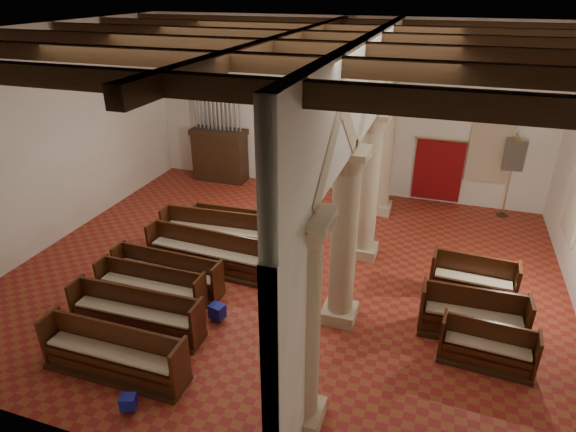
{
  "coord_description": "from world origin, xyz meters",
  "views": [
    {
      "loc": [
        3.48,
        -10.32,
        6.97
      ],
      "look_at": [
        -0.1,
        0.5,
        1.4
      ],
      "focal_mm": 30.0,
      "sensor_mm": 36.0,
      "label": 1
    }
  ],
  "objects_px": {
    "pipe_organ": "(219,146)",
    "processional_banner": "(507,192)",
    "lectern": "(299,175)",
    "aisle_pew_0": "(486,352)",
    "nave_pew_0": "(115,359)"
  },
  "relations": [
    {
      "from": "nave_pew_0",
      "to": "aisle_pew_0",
      "type": "relative_size",
      "value": 1.61
    },
    {
      "from": "processional_banner",
      "to": "aisle_pew_0",
      "type": "height_order",
      "value": "processional_banner"
    },
    {
      "from": "pipe_organ",
      "to": "processional_banner",
      "type": "height_order",
      "value": "pipe_organ"
    },
    {
      "from": "aisle_pew_0",
      "to": "processional_banner",
      "type": "bearing_deg",
      "value": 87.13
    },
    {
      "from": "aisle_pew_0",
      "to": "nave_pew_0",
      "type": "bearing_deg",
      "value": -156.3
    },
    {
      "from": "pipe_organ",
      "to": "processional_banner",
      "type": "xyz_separation_m",
      "value": [
        10.22,
        -0.01,
        -0.53
      ]
    },
    {
      "from": "aisle_pew_0",
      "to": "pipe_organ",
      "type": "bearing_deg",
      "value": 144.68
    },
    {
      "from": "lectern",
      "to": "aisle_pew_0",
      "type": "distance_m",
      "value": 9.76
    },
    {
      "from": "pipe_organ",
      "to": "nave_pew_0",
      "type": "xyz_separation_m",
      "value": [
        2.53,
        -10.07,
        -1.02
      ]
    },
    {
      "from": "pipe_organ",
      "to": "lectern",
      "type": "xyz_separation_m",
      "value": [
        3.17,
        -0.01,
        -0.81
      ]
    },
    {
      "from": "processional_banner",
      "to": "nave_pew_0",
      "type": "distance_m",
      "value": 12.68
    },
    {
      "from": "pipe_organ",
      "to": "nave_pew_0",
      "type": "distance_m",
      "value": 10.43
    },
    {
      "from": "processional_banner",
      "to": "aisle_pew_0",
      "type": "relative_size",
      "value": 1.48
    },
    {
      "from": "processional_banner",
      "to": "nave_pew_0",
      "type": "relative_size",
      "value": 0.92
    },
    {
      "from": "pipe_organ",
      "to": "nave_pew_0",
      "type": "height_order",
      "value": "pipe_organ"
    }
  ]
}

